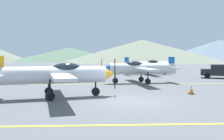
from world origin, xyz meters
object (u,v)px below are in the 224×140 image
at_px(airplane_near, 57,74).
at_px(traffic_cone_side, 191,90).
at_px(airplane_mid, 140,68).
at_px(airplane_far, 149,65).
at_px(car_sedan, 220,71).

bearing_deg(airplane_near, traffic_cone_side, 6.64).
distance_m(airplane_mid, airplane_far, 11.75).
relative_size(airplane_near, airplane_far, 0.99).
bearing_deg(airplane_near, car_sedan, 37.81).
distance_m(airplane_near, car_sedan, 21.09).
bearing_deg(car_sedan, airplane_mid, -154.51).
distance_m(airplane_near, airplane_mid, 10.14).
xyz_separation_m(airplane_near, airplane_far, (9.43, 19.29, 0.00)).
height_order(car_sedan, traffic_cone_side, car_sedan).
bearing_deg(traffic_cone_side, airplane_near, -173.36).
height_order(airplane_mid, traffic_cone_side, airplane_mid).
bearing_deg(airplane_mid, car_sedan, 25.49).
relative_size(airplane_mid, car_sedan, 1.79).
bearing_deg(car_sedan, airplane_far, 138.59).
bearing_deg(airplane_mid, airplane_far, 74.39).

